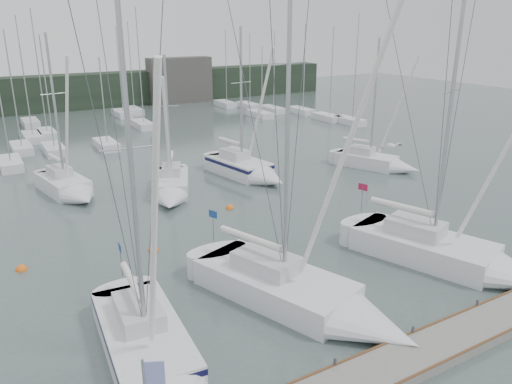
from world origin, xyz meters
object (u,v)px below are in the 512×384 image
buoy_b (230,208)px  buoy_c (22,270)px  sailboat_near_left (156,366)px  sailboat_mid_d (250,171)px  sailboat_mid_c (171,190)px  sailboat_mid_b (70,189)px  buoy_a (154,251)px  sailboat_near_center (318,302)px  sailboat_near_right (465,260)px  sailboat_mid_e (381,163)px

buoy_b → buoy_c: 13.89m
buoy_b → sailboat_near_left: bearing=-126.1°
sailboat_mid_d → sailboat_near_left: bearing=-137.6°
sailboat_mid_c → sailboat_near_left: bearing=-89.3°
sailboat_mid_b → buoy_a: (2.18, -12.02, -0.59)m
sailboat_mid_b → buoy_a: sailboat_mid_b is taller
sailboat_near_left → sailboat_mid_b: 22.48m
sailboat_mid_c → buoy_b: sailboat_mid_c is taller
sailboat_near_left → sailboat_near_center: (7.66, 0.53, 0.01)m
buoy_a → buoy_c: (-6.76, 1.29, 0.00)m
sailboat_near_right → buoy_c: 23.20m
sailboat_near_left → sailboat_mid_e: sailboat_near_left is taller
sailboat_near_right → buoy_c: (-20.01, 11.72, -0.61)m
sailboat_mid_b → buoy_b: (9.06, -8.16, -0.59)m
sailboat_mid_b → buoy_c: (-4.59, -10.73, -0.59)m
sailboat_mid_b → sailboat_mid_d: 14.04m
sailboat_near_left → sailboat_mid_c: 20.05m
sailboat_mid_b → sailboat_mid_c: sailboat_mid_b is taller
sailboat_near_right → sailboat_mid_c: (-9.04, 18.51, -0.03)m
sailboat_near_right → sailboat_mid_e: bearing=40.0°
sailboat_near_center → sailboat_mid_d: size_ratio=1.42×
buoy_b → sailboat_mid_c: bearing=122.4°
sailboat_near_right → buoy_c: size_ratio=26.39×
sailboat_near_left → sailboat_mid_d: bearing=57.1°
sailboat_near_center → sailboat_near_right: size_ratio=1.18×
sailboat_near_right → sailboat_mid_e: 18.90m
sailboat_mid_d → buoy_c: sailboat_mid_d is taller
sailboat_near_left → sailboat_mid_c: sailboat_near_left is taller
sailboat_mid_b → sailboat_mid_e: 25.83m
buoy_a → sailboat_near_left: bearing=-108.7°
sailboat_mid_b → buoy_b: bearing=-52.6°
sailboat_mid_b → sailboat_mid_c: 7.50m
sailboat_near_left → sailboat_mid_e: bearing=36.2°
sailboat_near_right → buoy_c: bearing=130.4°
sailboat_near_left → buoy_a: sailboat_near_left is taller
sailboat_near_right → sailboat_mid_b: (-15.42, 22.45, -0.02)m
sailboat_near_right → sailboat_mid_d: sailboat_near_right is taller
sailboat_near_left → sailboat_near_right: sailboat_near_right is taller
sailboat_mid_d → buoy_a: size_ratio=21.58×
sailboat_near_left → buoy_c: sailboat_near_left is taller
sailboat_mid_c → sailboat_near_center: bearing=-66.8°
sailboat_near_right → sailboat_mid_c: bearing=96.8°
sailboat_mid_b → buoy_a: size_ratio=20.77×
sailboat_near_left → sailboat_mid_e: 31.01m
sailboat_near_right → sailboat_near_left: bearing=160.7°
buoy_a → buoy_b: bearing=29.3°
sailboat_near_right → sailboat_mid_d: (-1.65, 19.72, 0.04)m
sailboat_near_center → sailboat_mid_c: bearing=70.3°
sailboat_near_left → sailboat_mid_c: size_ratio=1.29×
sailboat_mid_e → buoy_a: size_ratio=19.74×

